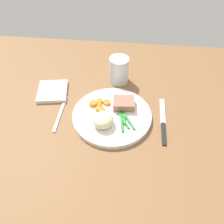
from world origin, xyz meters
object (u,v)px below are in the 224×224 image
at_px(fork, 60,113).
at_px(water_glass, 119,72).
at_px(meat_portion, 124,103).
at_px(knife, 163,122).
at_px(dinner_plate, 112,116).
at_px(napkin, 53,91).

xyz_separation_m(fork, water_glass, (0.18, 0.20, 0.04)).
bearing_deg(meat_portion, knife, -18.24).
distance_m(dinner_plate, napkin, 0.25).
height_order(meat_portion, knife, meat_portion).
xyz_separation_m(dinner_plate, napkin, (-0.23, 0.10, -0.00)).
bearing_deg(dinner_plate, fork, -179.17).
bearing_deg(water_glass, dinner_plate, -91.56).
bearing_deg(fork, dinner_plate, -0.92).
height_order(knife, napkin, napkin).
bearing_deg(water_glass, knife, -50.70).
distance_m(dinner_plate, water_glass, 0.20).
relative_size(dinner_plate, knife, 1.29).
distance_m(meat_portion, water_glass, 0.16).
bearing_deg(water_glass, fork, -132.32).
relative_size(dinner_plate, fork, 1.59).
relative_size(fork, napkin, 1.44).
distance_m(dinner_plate, knife, 0.17).
bearing_deg(fork, knife, -1.79).
distance_m(fork, knife, 0.35).
distance_m(meat_portion, fork, 0.22).
xyz_separation_m(dinner_plate, fork, (-0.18, -0.00, -0.01)).
relative_size(meat_portion, fork, 0.43).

